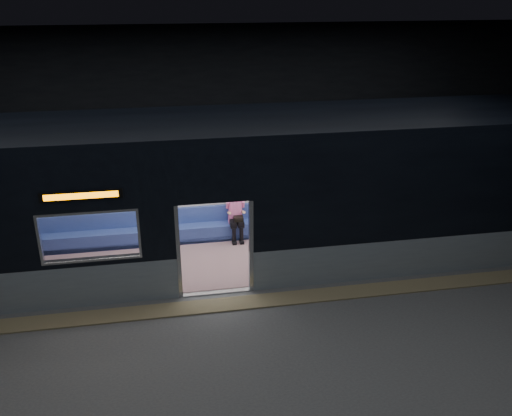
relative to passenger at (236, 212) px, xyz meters
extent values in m
cube|color=#47494C|center=(-0.78, -3.55, -0.76)|extent=(24.00, 14.00, 0.01)
cube|color=black|center=(-0.78, -3.55, 4.23)|extent=(24.00, 14.00, 0.04)
cube|color=black|center=(-0.78, 3.43, 1.75)|extent=(24.00, 0.04, 5.00)
cube|color=#8C7F59|center=(-0.78, -3.00, -0.74)|extent=(22.80, 0.50, 0.03)
cube|color=#8998A3|center=(4.07, -2.49, -0.30)|extent=(8.30, 0.12, 0.90)
cube|color=black|center=(4.07, -2.49, 1.30)|extent=(8.30, 0.12, 2.30)
cube|color=black|center=(-0.78, -2.49, 1.87)|extent=(1.40, 0.12, 1.15)
cube|color=#B7BABC|center=(-1.52, -2.49, 0.27)|extent=(0.08, 0.14, 2.05)
cube|color=#B7BABC|center=(-0.04, -2.49, 0.27)|extent=(0.08, 0.14, 2.05)
cube|color=black|center=(-3.23, -2.57, 1.64)|extent=(1.50, 0.04, 0.18)
cube|color=orange|center=(-3.23, -2.58, 1.64)|extent=(1.34, 0.03, 0.12)
cube|color=beige|center=(-0.78, 0.39, 0.85)|extent=(18.00, 0.12, 3.20)
cube|color=black|center=(-0.78, -1.05, 2.52)|extent=(18.00, 3.00, 0.15)
cube|color=#7B5A64|center=(-0.78, -1.05, -0.73)|extent=(17.76, 2.76, 0.04)
cube|color=beige|center=(-0.78, -1.05, 1.60)|extent=(17.76, 2.76, 0.10)
cube|color=#2F4388|center=(-0.78, 0.07, -0.51)|extent=(11.00, 0.48, 0.41)
cube|color=#2F4388|center=(-0.78, 0.26, -0.10)|extent=(11.00, 0.10, 0.40)
cube|color=#76565A|center=(-4.08, -2.14, -0.51)|extent=(4.40, 0.48, 0.41)
cube|color=#76565A|center=(2.52, -2.14, -0.51)|extent=(4.40, 0.48, 0.41)
cylinder|color=silver|center=(-1.73, -2.18, 0.42)|extent=(0.04, 0.04, 2.26)
cylinder|color=silver|center=(-1.73, 0.08, 0.42)|extent=(0.04, 0.04, 2.26)
cylinder|color=silver|center=(0.17, -2.18, 0.42)|extent=(0.04, 0.04, 2.26)
cylinder|color=silver|center=(0.17, 0.08, 0.42)|extent=(0.04, 0.04, 2.26)
cylinder|color=silver|center=(-0.78, 0.03, 1.20)|extent=(11.00, 0.03, 0.03)
cube|color=black|center=(-0.09, -0.13, -0.23)|extent=(0.15, 0.41, 0.14)
cube|color=black|center=(0.09, -0.13, -0.23)|extent=(0.15, 0.41, 0.14)
cylinder|color=black|center=(-0.09, -0.32, -0.50)|extent=(0.10, 0.10, 0.43)
cylinder|color=black|center=(0.09, -0.32, -0.50)|extent=(0.10, 0.10, 0.43)
cube|color=pink|center=(0.00, 0.04, -0.22)|extent=(0.35, 0.19, 0.18)
cylinder|color=pink|center=(0.00, 0.07, 0.09)|extent=(0.35, 0.35, 0.46)
sphere|color=tan|center=(0.00, 0.05, 0.42)|extent=(0.19, 0.19, 0.19)
sphere|color=black|center=(0.00, 0.08, 0.45)|extent=(0.19, 0.19, 0.19)
cube|color=black|center=(0.04, -0.20, -0.11)|extent=(0.27, 0.24, 0.11)
cube|color=white|center=(2.24, 0.31, 0.71)|extent=(0.98, 0.03, 0.64)
camera|label=1|loc=(-1.73, -12.30, 5.23)|focal=38.00mm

